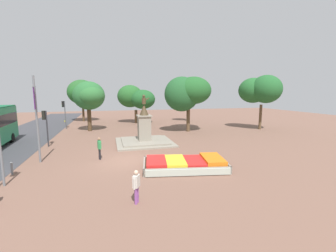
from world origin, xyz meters
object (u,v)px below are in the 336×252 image
flower_planter (185,164)px  statue_monument (144,135)px  pedestrian_crossing_plaza (136,185)px  kerb_bollard_mid_b (12,168)px  traffic_light_mid_block (45,121)px  traffic_light_far_corner (64,110)px  banner_pole (37,116)px  pedestrian_near_planter (99,147)px

flower_planter → statue_monument: size_ratio=1.07×
pedestrian_crossing_plaza → kerb_bollard_mid_b: bearing=141.2°
traffic_light_mid_block → statue_monument: bearing=-5.6°
flower_planter → traffic_light_far_corner: size_ratio=1.53×
statue_monument → banner_pole: banner_pole is taller
kerb_bollard_mid_b → traffic_light_mid_block: bearing=88.2°
pedestrian_near_planter → kerb_bollard_mid_b: bearing=-159.5°
banner_pole → pedestrian_near_planter: bearing=-5.1°
statue_monument → pedestrian_near_planter: size_ratio=3.26×
traffic_light_mid_block → pedestrian_crossing_plaza: size_ratio=2.14×
pedestrian_crossing_plaza → statue_monument: bearing=79.4°
flower_planter → banner_pole: size_ratio=0.95×
traffic_light_mid_block → kerb_bollard_mid_b: size_ratio=4.19×
traffic_light_mid_block → pedestrian_crossing_plaza: 14.36m
statue_monument → pedestrian_crossing_plaza: bearing=-100.6°
kerb_bollard_mid_b → flower_planter: bearing=-9.2°
flower_planter → statue_monument: bearing=99.8°
statue_monument → pedestrian_crossing_plaza: (-2.22, -11.83, 0.06)m
statue_monument → traffic_light_far_corner: 14.60m
traffic_light_far_corner → pedestrian_crossing_plaza: 24.21m
banner_pole → pedestrian_crossing_plaza: bearing=-52.8°
pedestrian_crossing_plaza → traffic_light_mid_block: bearing=117.4°
traffic_light_mid_block → pedestrian_near_planter: bearing=-48.3°
pedestrian_near_planter → traffic_light_far_corner: bearing=107.5°
flower_planter → statue_monument: 8.19m
traffic_light_far_corner → pedestrian_crossing_plaza: (6.80, -23.17, -1.70)m
flower_planter → pedestrian_near_planter: size_ratio=3.48×
traffic_light_far_corner → statue_monument: bearing=-51.5°
pedestrian_crossing_plaza → kerb_bollard_mid_b: pedestrian_crossing_plaza is taller
statue_monument → kerb_bollard_mid_b: (-9.02, -6.36, -0.40)m
statue_monument → pedestrian_near_planter: statue_monument is taller
banner_pole → kerb_bollard_mid_b: banner_pole is taller
banner_pole → pedestrian_crossing_plaza: 9.96m
traffic_light_far_corner → kerb_bollard_mid_b: 17.84m
statue_monument → pedestrian_crossing_plaza: statue_monument is taller
flower_planter → pedestrian_crossing_plaza: (-3.62, -3.77, 0.57)m
kerb_bollard_mid_b → pedestrian_near_planter: bearing=20.5°
pedestrian_crossing_plaza → pedestrian_near_planter: bearing=103.8°
flower_planter → traffic_light_mid_block: (-10.19, 8.91, 2.00)m
traffic_light_mid_block → traffic_light_far_corner: size_ratio=0.87×
statue_monument → pedestrian_near_planter: bearing=-131.8°
kerb_bollard_mid_b → banner_pole: bearing=66.9°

